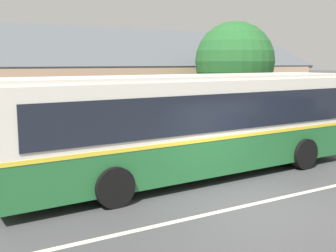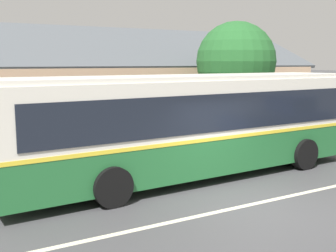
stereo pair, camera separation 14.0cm
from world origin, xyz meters
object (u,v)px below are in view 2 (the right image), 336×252
(transit_bus, at_px, (192,123))
(bus_stop_sign, at_px, (306,105))
(street_tree_primary, at_px, (237,64))
(bench_down_street, at_px, (75,150))

(transit_bus, xyz_separation_m, bus_stop_sign, (7.18, 2.09, -0.01))
(bus_stop_sign, bearing_deg, street_tree_primary, 135.17)
(bench_down_street, height_order, bus_stop_sign, bus_stop_sign)
(transit_bus, bearing_deg, street_tree_primary, 39.48)
(transit_bus, bearing_deg, bench_down_street, 132.49)
(street_tree_primary, bearing_deg, bench_down_street, -170.91)
(transit_bus, distance_m, street_tree_primary, 6.80)
(transit_bus, bearing_deg, bus_stop_sign, 16.25)
(bench_down_street, distance_m, street_tree_primary, 8.35)
(transit_bus, height_order, bench_down_street, transit_bus)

